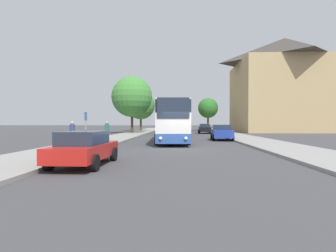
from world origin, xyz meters
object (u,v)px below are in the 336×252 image
(pedestrian_waiting_far, at_px, (72,133))
(tree_left_far, at_px, (141,105))
(bus_front, at_px, (172,121))
(parked_car_right_far, at_px, (205,128))
(bus_middle, at_px, (175,123))
(parked_car_left_curb, at_px, (85,148))
(tree_left_near, at_px, (132,97))
(bus_rear, at_px, (177,123))
(pedestrian_waiting_near, at_px, (107,131))
(bus_stop_sign, at_px, (86,124))
(parked_car_right_near, at_px, (222,132))
(tree_right_near, at_px, (208,108))

(pedestrian_waiting_far, height_order, tree_left_far, tree_left_far)
(bus_front, distance_m, parked_car_right_far, 19.30)
(bus_middle, distance_m, parked_car_left_curb, 27.91)
(tree_left_near, height_order, tree_left_far, tree_left_near)
(bus_rear, xyz_separation_m, tree_left_far, (-7.26, 0.21, 3.48))
(pedestrian_waiting_near, bearing_deg, pedestrian_waiting_far, 114.32)
(parked_car_right_far, height_order, tree_left_far, tree_left_far)
(parked_car_left_curb, height_order, bus_stop_sign, bus_stop_sign)
(parked_car_right_far, height_order, bus_stop_sign, bus_stop_sign)
(parked_car_left_curb, distance_m, pedestrian_waiting_near, 13.30)
(parked_car_right_far, height_order, pedestrian_waiting_far, pedestrian_waiting_far)
(pedestrian_waiting_near, height_order, tree_left_near, tree_left_near)
(parked_car_right_near, height_order, tree_left_far, tree_left_far)
(bus_front, height_order, parked_car_right_far, bus_front)
(pedestrian_waiting_far, xyz_separation_m, tree_right_near, (13.60, 34.76, 3.68))
(bus_rear, bearing_deg, tree_left_near, -125.35)
(parked_car_right_far, distance_m, tree_right_near, 11.58)
(parked_car_right_far, bearing_deg, bus_middle, 43.79)
(bus_rear, distance_m, parked_car_right_near, 25.95)
(bus_rear, bearing_deg, bus_front, -91.99)
(bus_rear, bearing_deg, bus_middle, -92.22)
(pedestrian_waiting_far, bearing_deg, parked_car_left_curb, 97.88)
(bus_middle, height_order, tree_left_near, tree_left_near)
(pedestrian_waiting_far, bearing_deg, parked_car_right_far, -133.98)
(bus_middle, relative_size, parked_car_right_far, 2.45)
(bus_middle, relative_size, pedestrian_waiting_far, 6.37)
(parked_car_left_curb, height_order, pedestrian_waiting_near, pedestrian_waiting_near)
(bus_rear, distance_m, bus_stop_sign, 33.42)
(parked_car_left_curb, relative_size, bus_stop_sign, 1.74)
(parked_car_left_curb, distance_m, bus_stop_sign, 9.08)
(bus_front, height_order, tree_left_far, tree_left_far)
(pedestrian_waiting_near, relative_size, tree_left_near, 0.19)
(tree_left_near, relative_size, tree_left_far, 1.13)
(bus_front, bearing_deg, parked_car_right_far, 73.33)
(bus_rear, distance_m, parked_car_right_far, 10.38)
(bus_middle, distance_m, tree_left_near, 8.60)
(parked_car_right_near, xyz_separation_m, bus_stop_sign, (-11.16, -7.25, 0.86))
(pedestrian_waiting_near, bearing_deg, tree_left_far, -50.80)
(bus_middle, distance_m, bus_stop_sign, 20.20)
(tree_left_near, bearing_deg, bus_front, -68.66)
(pedestrian_waiting_far, bearing_deg, bus_front, -160.69)
(bus_front, xyz_separation_m, parked_car_left_curb, (-3.24, -13.32, -1.14))
(parked_car_right_far, relative_size, tree_right_near, 0.67)
(parked_car_right_near, distance_m, parked_car_right_far, 16.22)
(parked_car_right_far, bearing_deg, bus_front, 77.01)
(parked_car_right_far, relative_size, pedestrian_waiting_near, 2.56)
(parked_car_right_far, height_order, tree_left_near, tree_left_near)
(bus_rear, xyz_separation_m, pedestrian_waiting_near, (-6.21, -28.26, -0.70))
(bus_middle, bearing_deg, bus_stop_sign, -109.01)
(bus_middle, height_order, tree_left_far, tree_left_far)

